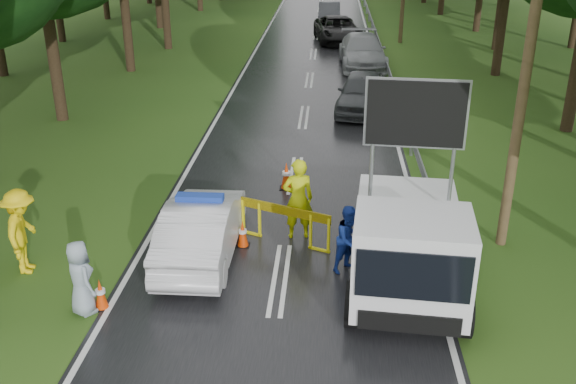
# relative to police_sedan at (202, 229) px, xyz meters

# --- Properties ---
(ground) EXTENTS (160.00, 160.00, 0.00)m
(ground) POSITION_rel_police_sedan_xyz_m (1.86, -0.89, -0.71)
(ground) COLOR #234714
(ground) RESTS_ON ground
(road) EXTENTS (7.00, 140.00, 0.02)m
(road) POSITION_rel_police_sedan_xyz_m (1.86, 29.11, -0.70)
(road) COLOR black
(road) RESTS_ON ground
(guardrail) EXTENTS (0.12, 60.06, 0.70)m
(guardrail) POSITION_rel_police_sedan_xyz_m (5.56, 28.78, -0.16)
(guardrail) COLOR gray
(guardrail) RESTS_ON ground
(utility_pole_near) EXTENTS (1.40, 0.24, 10.00)m
(utility_pole_near) POSITION_rel_police_sedan_xyz_m (7.06, 1.11, 4.35)
(utility_pole_near) COLOR #4C3B23
(utility_pole_near) RESTS_ON ground
(police_sedan) EXTENTS (1.51, 4.31, 1.56)m
(police_sedan) POSITION_rel_police_sedan_xyz_m (0.00, 0.00, 0.00)
(police_sedan) COLOR silver
(police_sedan) RESTS_ON ground
(work_truck) EXTENTS (2.73, 5.40, 4.16)m
(work_truck) POSITION_rel_police_sedan_xyz_m (4.55, -1.08, 0.42)
(work_truck) COLOR gray
(work_truck) RESTS_ON ground
(barrier) EXTENTS (2.21, 0.98, 0.99)m
(barrier) POSITION_rel_police_sedan_xyz_m (1.84, 0.78, 0.03)
(barrier) COLOR yellow
(barrier) RESTS_ON ground
(officer) EXTENTS (0.83, 0.63, 2.05)m
(officer) POSITION_rel_police_sedan_xyz_m (2.14, 1.11, 0.31)
(officer) COLOR #C8D80B
(officer) RESTS_ON ground
(civilian) EXTENTS (0.96, 0.94, 1.55)m
(civilian) POSITION_rel_police_sedan_xyz_m (3.36, -0.39, 0.06)
(civilian) COLOR navy
(civilian) RESTS_ON ground
(bystander_left) EXTENTS (0.92, 1.36, 1.95)m
(bystander_left) POSITION_rel_police_sedan_xyz_m (-3.77, -0.89, 0.26)
(bystander_left) COLOR yellow
(bystander_left) RESTS_ON ground
(bystander_right) EXTENTS (0.89, 0.90, 1.57)m
(bystander_right) POSITION_rel_police_sedan_xyz_m (-1.94, -2.39, 0.07)
(bystander_right) COLOR #8D9DA9
(bystander_right) RESTS_ON ground
(queue_car_first) EXTENTS (2.41, 4.73, 1.54)m
(queue_car_first) POSITION_rel_police_sedan_xyz_m (4.13, 12.16, 0.06)
(queue_car_first) COLOR #393D40
(queue_car_first) RESTS_ON ground
(queue_car_second) EXTENTS (2.48, 5.58, 1.59)m
(queue_car_second) POSITION_rel_police_sedan_xyz_m (4.46, 20.24, 0.08)
(queue_car_second) COLOR #95979C
(queue_car_second) RESTS_ON ground
(queue_car_third) EXTENTS (3.19, 5.72, 1.51)m
(queue_car_third) POSITION_rel_police_sedan_xyz_m (3.22, 27.07, 0.04)
(queue_car_third) COLOR black
(queue_car_third) RESTS_ON ground
(queue_car_fourth) EXTENTS (1.53, 4.35, 1.43)m
(queue_car_fourth) POSITION_rel_police_sedan_xyz_m (2.66, 34.22, 0.00)
(queue_car_fourth) COLOR #404248
(queue_car_fourth) RESTS_ON ground
(cone_near_left) EXTENTS (0.32, 0.32, 0.67)m
(cone_near_left) POSITION_rel_police_sedan_xyz_m (-1.64, -2.24, -0.39)
(cone_near_left) COLOR black
(cone_near_left) RESTS_ON ground
(cone_center) EXTENTS (0.32, 0.32, 0.68)m
(cone_center) POSITION_rel_police_sedan_xyz_m (0.86, 0.55, -0.38)
(cone_center) COLOR black
(cone_center) RESTS_ON ground
(cone_far) EXTENTS (0.39, 0.39, 0.82)m
(cone_far) POSITION_rel_police_sedan_xyz_m (1.66, 4.08, -0.32)
(cone_far) COLOR black
(cone_far) RESTS_ON ground
(cone_left_mid) EXTENTS (0.39, 0.39, 0.82)m
(cone_left_mid) POSITION_rel_police_sedan_xyz_m (-0.36, 0.32, -0.31)
(cone_left_mid) COLOR black
(cone_left_mid) RESTS_ON ground
(cone_right) EXTENTS (0.32, 0.32, 0.67)m
(cone_right) POSITION_rel_police_sedan_xyz_m (5.36, 0.61, -0.39)
(cone_right) COLOR black
(cone_right) RESTS_ON ground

